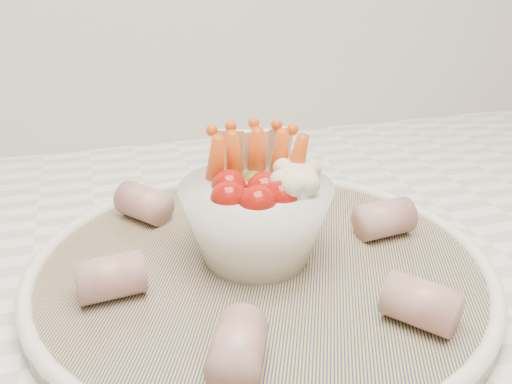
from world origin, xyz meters
name	(u,v)px	position (x,y,z in m)	size (l,w,h in m)	color
serving_platter	(260,267)	(0.01, 1.39, 0.93)	(0.49, 0.49, 0.02)	navy
veggie_bowl	(258,213)	(0.01, 1.40, 0.98)	(0.12, 0.12, 0.10)	white
cured_meat_rolls	(260,245)	(0.01, 1.39, 0.95)	(0.28, 0.29, 0.03)	#A24A4B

